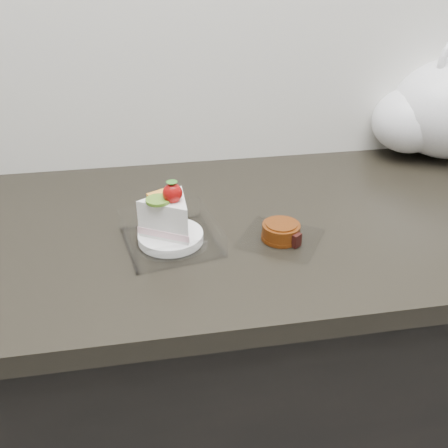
% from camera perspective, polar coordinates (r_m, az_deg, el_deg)
% --- Properties ---
extents(counter, '(2.04, 0.64, 0.90)m').
position_cam_1_polar(counter, '(1.30, 3.61, -16.79)').
color(counter, black).
rests_on(counter, ground).
extents(cake_tray, '(0.19, 0.19, 0.13)m').
position_cam_1_polar(cake_tray, '(0.92, -6.18, -0.31)').
color(cake_tray, white).
rests_on(cake_tray, counter).
extents(mooncake_wrap, '(0.19, 0.19, 0.03)m').
position_cam_1_polar(mooncake_wrap, '(0.94, 6.57, -1.03)').
color(mooncake_wrap, white).
rests_on(mooncake_wrap, counter).
extents(plastic_bag, '(0.40, 0.29, 0.31)m').
position_cam_1_polar(plastic_bag, '(1.39, 24.16, 11.82)').
color(plastic_bag, white).
rests_on(plastic_bag, counter).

